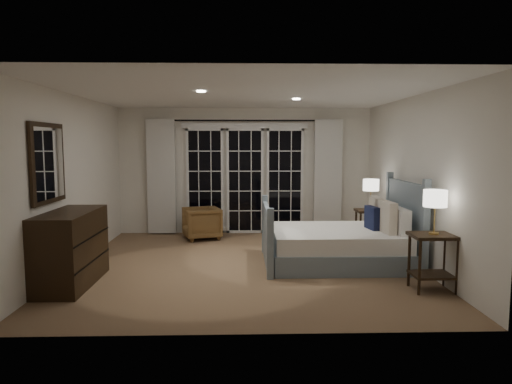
{
  "coord_description": "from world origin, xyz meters",
  "views": [
    {
      "loc": [
        -0.04,
        -6.64,
        1.79
      ],
      "look_at": [
        0.16,
        0.37,
        1.05
      ],
      "focal_mm": 32.0,
      "sensor_mm": 36.0,
      "label": 1
    }
  ],
  "objects_px": {
    "nightstand_right": "(370,222)",
    "armchair": "(202,223)",
    "lamp_left": "(435,199)",
    "bed": "(341,243)",
    "dresser": "(71,248)",
    "nightstand_left": "(433,253)",
    "lamp_right": "(371,185)"
  },
  "relations": [
    {
      "from": "lamp_right",
      "to": "nightstand_right",
      "type": "bearing_deg",
      "value": -135.0
    },
    {
      "from": "lamp_right",
      "to": "dresser",
      "type": "height_order",
      "value": "lamp_right"
    },
    {
      "from": "nightstand_left",
      "to": "lamp_left",
      "type": "distance_m",
      "value": 0.66
    },
    {
      "from": "bed",
      "to": "nightstand_right",
      "type": "distance_m",
      "value": 1.41
    },
    {
      "from": "nightstand_right",
      "to": "lamp_left",
      "type": "xyz_separation_m",
      "value": [
        0.08,
        -2.46,
        0.7
      ]
    },
    {
      "from": "nightstand_left",
      "to": "armchair",
      "type": "relative_size",
      "value": 1.06
    },
    {
      "from": "lamp_left",
      "to": "lamp_right",
      "type": "relative_size",
      "value": 1.01
    },
    {
      "from": "nightstand_left",
      "to": "dresser",
      "type": "distance_m",
      "value": 4.52
    },
    {
      "from": "nightstand_right",
      "to": "armchair",
      "type": "bearing_deg",
      "value": 167.31
    },
    {
      "from": "bed",
      "to": "armchair",
      "type": "bearing_deg",
      "value": 140.47
    },
    {
      "from": "lamp_right",
      "to": "armchair",
      "type": "bearing_deg",
      "value": 167.31
    },
    {
      "from": "nightstand_right",
      "to": "lamp_right",
      "type": "height_order",
      "value": "lamp_right"
    },
    {
      "from": "armchair",
      "to": "lamp_right",
      "type": "bearing_deg",
      "value": 59.76
    },
    {
      "from": "lamp_left",
      "to": "lamp_right",
      "type": "bearing_deg",
      "value": 91.96
    },
    {
      "from": "nightstand_right",
      "to": "dresser",
      "type": "distance_m",
      "value": 4.9
    },
    {
      "from": "bed",
      "to": "lamp_left",
      "type": "distance_m",
      "value": 1.75
    },
    {
      "from": "nightstand_right",
      "to": "lamp_right",
      "type": "relative_size",
      "value": 1.21
    },
    {
      "from": "nightstand_left",
      "to": "nightstand_right",
      "type": "xyz_separation_m",
      "value": [
        -0.08,
        2.46,
        -0.04
      ]
    },
    {
      "from": "nightstand_left",
      "to": "nightstand_right",
      "type": "bearing_deg",
      "value": 91.96
    },
    {
      "from": "bed",
      "to": "nightstand_right",
      "type": "height_order",
      "value": "bed"
    },
    {
      "from": "nightstand_left",
      "to": "lamp_left",
      "type": "bearing_deg",
      "value": -14.04
    },
    {
      "from": "armchair",
      "to": "dresser",
      "type": "distance_m",
      "value": 3.12
    },
    {
      "from": "lamp_right",
      "to": "armchair",
      "type": "relative_size",
      "value": 0.81
    },
    {
      "from": "armchair",
      "to": "dresser",
      "type": "relative_size",
      "value": 0.5
    },
    {
      "from": "armchair",
      "to": "bed",
      "type": "bearing_deg",
      "value": 32.91
    },
    {
      "from": "nightstand_left",
      "to": "lamp_left",
      "type": "relative_size",
      "value": 1.3
    },
    {
      "from": "nightstand_left",
      "to": "nightstand_right",
      "type": "height_order",
      "value": "nightstand_left"
    },
    {
      "from": "dresser",
      "to": "nightstand_right",
      "type": "bearing_deg",
      "value": 25.46
    },
    {
      "from": "bed",
      "to": "armchair",
      "type": "height_order",
      "value": "bed"
    },
    {
      "from": "nightstand_right",
      "to": "lamp_left",
      "type": "bearing_deg",
      "value": -88.04
    },
    {
      "from": "lamp_left",
      "to": "armchair",
      "type": "height_order",
      "value": "lamp_left"
    },
    {
      "from": "nightstand_right",
      "to": "armchair",
      "type": "xyz_separation_m",
      "value": [
        -3.02,
        0.68,
        -0.12
      ]
    }
  ]
}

